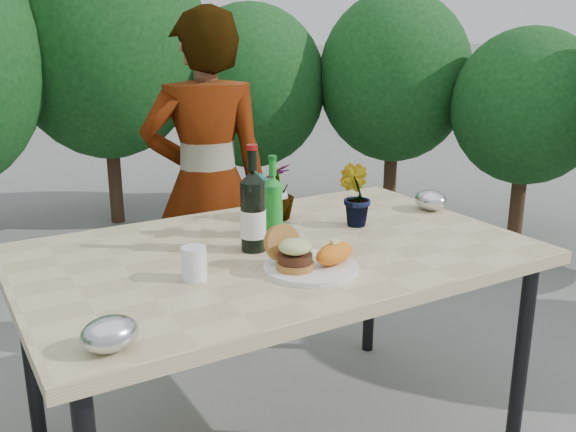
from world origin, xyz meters
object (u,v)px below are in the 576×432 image
wine_bottle (253,212)px  person (207,186)px  dinner_plate (311,268)px  patio_table (276,265)px

wine_bottle → person: (0.19, 0.82, -0.11)m
dinner_plate → person: size_ratio=0.18×
wine_bottle → dinner_plate: bearing=-88.2°
patio_table → dinner_plate: bearing=-90.4°
patio_table → wine_bottle: (-0.07, 0.02, 0.18)m
wine_bottle → person: person is taller
person → patio_table: bearing=95.9°
patio_table → wine_bottle: wine_bottle is taller
dinner_plate → wine_bottle: bearing=105.1°
dinner_plate → wine_bottle: wine_bottle is taller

